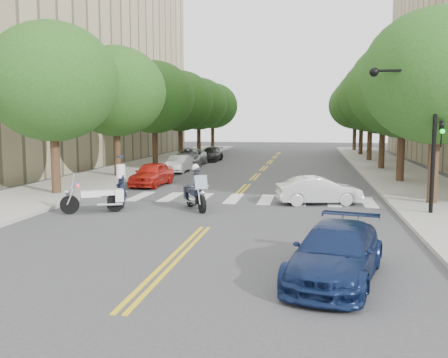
% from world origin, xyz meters
% --- Properties ---
extents(ground, '(140.00, 140.00, 0.00)m').
position_xyz_m(ground, '(0.00, 0.00, 0.00)').
color(ground, '#38383A').
rests_on(ground, ground).
extents(sidewalk_left, '(5.00, 60.00, 0.15)m').
position_xyz_m(sidewalk_left, '(-9.50, 22.00, 0.07)').
color(sidewalk_left, '#9E9991').
rests_on(sidewalk_left, ground).
extents(sidewalk_right, '(5.00, 60.00, 0.15)m').
position_xyz_m(sidewalk_right, '(9.50, 22.00, 0.07)').
color(sidewalk_right, '#9E9991').
rests_on(sidewalk_right, ground).
extents(tree_l_0, '(6.40, 6.40, 8.45)m').
position_xyz_m(tree_l_0, '(-8.80, 6.00, 5.55)').
color(tree_l_0, '#382316').
rests_on(tree_l_0, ground).
extents(tree_l_1, '(6.40, 6.40, 8.45)m').
position_xyz_m(tree_l_1, '(-8.80, 14.00, 5.55)').
color(tree_l_1, '#382316').
rests_on(tree_l_1, ground).
extents(tree_l_2, '(6.40, 6.40, 8.45)m').
position_xyz_m(tree_l_2, '(-8.80, 22.00, 5.55)').
color(tree_l_2, '#382316').
rests_on(tree_l_2, ground).
extents(tree_l_3, '(6.40, 6.40, 8.45)m').
position_xyz_m(tree_l_3, '(-8.80, 30.00, 5.55)').
color(tree_l_3, '#382316').
rests_on(tree_l_3, ground).
extents(tree_l_4, '(6.40, 6.40, 8.45)m').
position_xyz_m(tree_l_4, '(-8.80, 38.00, 5.55)').
color(tree_l_4, '#382316').
rests_on(tree_l_4, ground).
extents(tree_l_5, '(6.40, 6.40, 8.45)m').
position_xyz_m(tree_l_5, '(-8.80, 46.00, 5.55)').
color(tree_l_5, '#382316').
rests_on(tree_l_5, ground).
extents(tree_r_0, '(6.40, 6.40, 8.45)m').
position_xyz_m(tree_r_0, '(8.80, 6.00, 5.55)').
color(tree_r_0, '#382316').
rests_on(tree_r_0, ground).
extents(tree_r_1, '(6.40, 6.40, 8.45)m').
position_xyz_m(tree_r_1, '(8.80, 14.00, 5.55)').
color(tree_r_1, '#382316').
rests_on(tree_r_1, ground).
extents(tree_r_2, '(6.40, 6.40, 8.45)m').
position_xyz_m(tree_r_2, '(8.80, 22.00, 5.55)').
color(tree_r_2, '#382316').
rests_on(tree_r_2, ground).
extents(tree_r_3, '(6.40, 6.40, 8.45)m').
position_xyz_m(tree_r_3, '(8.80, 30.00, 5.55)').
color(tree_r_3, '#382316').
rests_on(tree_r_3, ground).
extents(tree_r_4, '(6.40, 6.40, 8.45)m').
position_xyz_m(tree_r_4, '(8.80, 38.00, 5.55)').
color(tree_r_4, '#382316').
rests_on(tree_r_4, ground).
extents(tree_r_5, '(6.40, 6.40, 8.45)m').
position_xyz_m(tree_r_5, '(8.80, 46.00, 5.55)').
color(tree_r_5, '#382316').
rests_on(tree_r_5, ground).
extents(traffic_signal_pole, '(2.82, 0.42, 6.00)m').
position_xyz_m(traffic_signal_pole, '(7.72, 3.50, 3.72)').
color(traffic_signal_pole, black).
rests_on(traffic_signal_pole, ground).
extents(motorcycle_police, '(1.42, 2.16, 1.92)m').
position_xyz_m(motorcycle_police, '(-1.16, 3.46, 0.85)').
color(motorcycle_police, black).
rests_on(motorcycle_police, ground).
extents(motorcycle_parked, '(2.35, 1.45, 1.63)m').
position_xyz_m(motorcycle_parked, '(-4.86, 2.08, 0.57)').
color(motorcycle_parked, black).
rests_on(motorcycle_parked, ground).
extents(officer_standing, '(0.74, 0.78, 1.79)m').
position_xyz_m(officer_standing, '(-4.33, 3.24, 0.89)').
color(officer_standing, black).
rests_on(officer_standing, ground).
extents(convertible, '(3.93, 2.16, 1.23)m').
position_xyz_m(convertible, '(3.97, 5.66, 0.61)').
color(convertible, white).
rests_on(convertible, ground).
extents(sedan_blue, '(2.77, 4.75, 1.29)m').
position_xyz_m(sedan_blue, '(4.19, -5.10, 0.65)').
color(sedan_blue, '#111F48').
rests_on(sedan_blue, ground).
extents(parked_car_a, '(1.82, 4.06, 1.35)m').
position_xyz_m(parked_car_a, '(-5.31, 10.40, 0.68)').
color(parked_car_a, red).
rests_on(parked_car_a, ground).
extents(parked_car_b, '(1.35, 3.70, 1.21)m').
position_xyz_m(parked_car_b, '(-5.77, 17.95, 0.61)').
color(parked_car_b, silver).
rests_on(parked_car_b, ground).
extents(parked_car_c, '(2.62, 5.19, 1.41)m').
position_xyz_m(parked_car_c, '(-6.30, 23.42, 0.70)').
color(parked_car_c, '#9FA2A6').
rests_on(parked_car_c, ground).
extents(parked_car_d, '(1.78, 4.17, 1.20)m').
position_xyz_m(parked_car_d, '(-5.43, 28.14, 0.60)').
color(parked_car_d, black).
rests_on(parked_car_d, ground).
extents(parked_car_e, '(1.76, 3.65, 1.20)m').
position_xyz_m(parked_car_e, '(-6.30, 32.52, 0.60)').
color(parked_car_e, '#A1A1A6').
rests_on(parked_car_e, ground).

